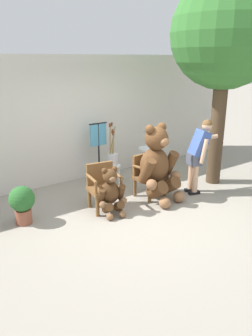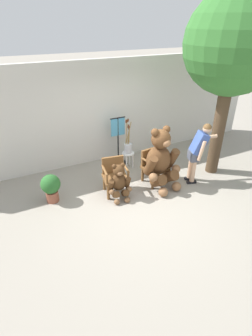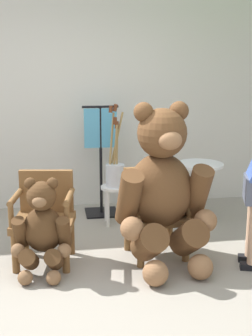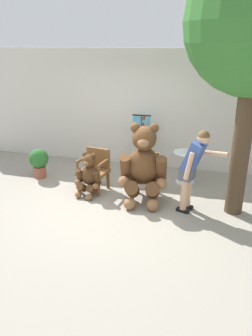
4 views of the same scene
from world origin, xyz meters
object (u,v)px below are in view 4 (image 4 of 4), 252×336
(brush_bucket, at_px, (143,150))
(clothing_display_stand, at_px, (141,142))
(person_visitor, at_px, (193,165))
(potted_plant, at_px, (39,161))
(white_stool, at_px, (142,162))
(teddy_bear_small, at_px, (89,175))
(round_side_table, at_px, (186,164))
(wooden_chair_left, at_px, (95,169))
(teddy_bear_large, at_px, (144,165))
(wooden_chair_right, at_px, (145,174))

(brush_bucket, height_order, clothing_display_stand, brush_bucket)
(person_visitor, xyz_separation_m, potted_plant, (-3.47, 0.74, -0.52))
(person_visitor, bearing_deg, white_stool, 131.07)
(teddy_bear_small, xyz_separation_m, person_visitor, (2.04, -0.18, 0.48))
(round_side_table, relative_size, potted_plant, 1.06)
(clothing_display_stand, bearing_deg, wooden_chair_left, -117.64)
(person_visitor, bearing_deg, potted_plant, 167.99)
(clothing_display_stand, bearing_deg, round_side_table, -23.91)
(teddy_bear_small, xyz_separation_m, potted_plant, (-1.43, 0.56, -0.04))
(brush_bucket, bearing_deg, potted_plant, -163.86)
(teddy_bear_large, xyz_separation_m, potted_plant, (-2.54, 0.53, -0.36))
(person_visitor, relative_size, round_side_table, 2.16)
(wooden_chair_left, distance_m, teddy_bear_large, 1.16)
(wooden_chair_left, bearing_deg, teddy_bear_small, -93.43)
(clothing_display_stand, bearing_deg, person_visitor, -53.21)
(wooden_chair_left, height_order, teddy_bear_large, teddy_bear_large)
(white_stool, distance_m, potted_plant, 2.35)
(wooden_chair_left, distance_m, white_stool, 1.23)
(wooden_chair_left, distance_m, clothing_display_stand, 1.50)
(wooden_chair_right, bearing_deg, clothing_display_stand, 106.40)
(wooden_chair_left, height_order, round_side_table, wooden_chair_left)
(brush_bucket, xyz_separation_m, clothing_display_stand, (-0.12, 0.39, 0.07))
(clothing_display_stand, bearing_deg, wooden_chair_right, -73.60)
(wooden_chair_left, distance_m, round_side_table, 1.98)
(wooden_chair_left, relative_size, teddy_bear_small, 0.96)
(teddy_bear_large, distance_m, white_stool, 1.28)
(potted_plant, bearing_deg, teddy_bear_small, -21.30)
(person_visitor, relative_size, clothing_display_stand, 1.14)
(teddy_bear_small, relative_size, brush_bucket, 0.93)
(person_visitor, height_order, round_side_table, person_visitor)
(teddy_bear_small, bearing_deg, round_side_table, 31.41)
(teddy_bear_large, xyz_separation_m, white_stool, (-0.28, 1.18, -0.40))
(teddy_bear_small, xyz_separation_m, brush_bucket, (0.83, 1.21, 0.22))
(potted_plant, bearing_deg, wooden_chair_right, -6.10)
(wooden_chair_left, relative_size, round_side_table, 1.19)
(wooden_chair_right, height_order, white_stool, wooden_chair_right)
(teddy_bear_small, distance_m, person_visitor, 2.10)
(person_visitor, distance_m, clothing_display_stand, 2.23)
(brush_bucket, distance_m, clothing_display_stand, 0.41)
(brush_bucket, relative_size, clothing_display_stand, 0.70)
(wooden_chair_left, distance_m, teddy_bear_small, 0.29)
(wooden_chair_left, bearing_deg, round_side_table, 24.52)
(wooden_chair_left, relative_size, brush_bucket, 0.90)
(teddy_bear_large, xyz_separation_m, round_side_table, (0.70, 1.08, -0.31))
(wooden_chair_right, xyz_separation_m, round_side_table, (0.72, 0.82, -0.01))
(person_visitor, distance_m, round_side_table, 1.39)
(teddy_bear_small, bearing_deg, brush_bucket, 55.71)
(white_stool, xyz_separation_m, potted_plant, (-2.26, -0.65, 0.04))
(wooden_chair_left, relative_size, clothing_display_stand, 0.63)
(wooden_chair_left, xyz_separation_m, clothing_display_stand, (0.69, 1.31, 0.26))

